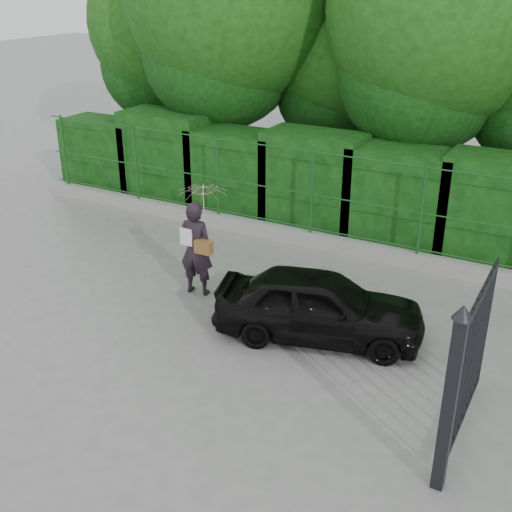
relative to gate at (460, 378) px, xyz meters
The scene contains 8 objects.
ground 4.81m from the gate, behind, with size 80.00×80.00×0.00m, color gray.
kerb 7.04m from the gate, 131.36° to the left, with size 14.00×0.25×0.30m, color #9E9E99.
fence 6.82m from the gate, 129.97° to the left, with size 14.13×0.06×1.80m.
hedge 7.70m from the gate, 126.00° to the left, with size 14.20×1.20×2.24m.
trees 9.76m from the gate, 112.24° to the left, with size 17.10×6.15×8.08m.
gate is the anchor object (origin of this frame).
woman 5.50m from the gate, 155.67° to the left, with size 0.93×0.88×2.07m.
car 3.23m from the gate, 143.28° to the left, with size 1.33×3.31×1.13m, color black.
Camera 1 is at (5.50, -7.14, 5.42)m, focal length 45.00 mm.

